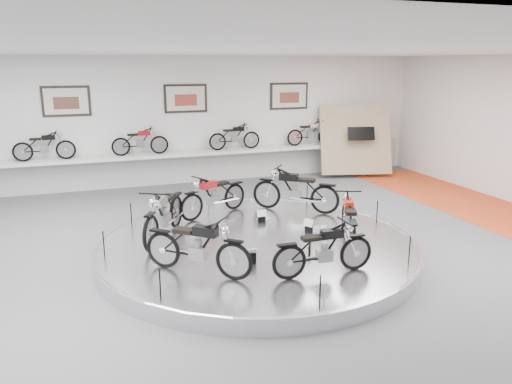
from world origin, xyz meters
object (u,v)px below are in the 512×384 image
object	(u,v)px
display_platform	(257,248)
bike_c	(164,213)
bike_d	(197,246)
shelf	(189,154)
bike_a	(295,190)
bike_b	(214,195)
bike_f	(349,219)
bike_e	(324,249)

from	to	relation	value
display_platform	bike_c	bearing A→B (deg)	156.30
bike_d	display_platform	bearing A→B (deg)	80.44
shelf	bike_a	size ratio (longest dim) A/B	6.05
bike_a	bike_d	world-z (taller)	bike_a
display_platform	shelf	xyz separation A→B (m)	(0.00, 6.40, 0.85)
shelf	display_platform	bearing A→B (deg)	-90.00
display_platform	bike_c	size ratio (longest dim) A/B	3.50
bike_a	shelf	bearing A→B (deg)	-32.53
bike_b	bike_f	bearing A→B (deg)	100.93
bike_a	bike_b	world-z (taller)	bike_a
bike_f	bike_c	bearing A→B (deg)	89.84
bike_b	bike_e	size ratio (longest dim) A/B	1.06
display_platform	bike_f	bearing A→B (deg)	-22.89
bike_e	bike_c	bearing A→B (deg)	129.86
display_platform	bike_e	bearing A→B (deg)	-75.49
bike_c	bike_b	bearing A→B (deg)	161.75
shelf	bike_b	bearing A→B (deg)	-94.75
display_platform	shelf	size ratio (longest dim) A/B	0.58
display_platform	bike_a	world-z (taller)	bike_a
bike_a	bike_e	bearing A→B (deg)	112.77
bike_b	bike_f	xyz separation A→B (m)	(2.04, -2.70, -0.00)
bike_a	bike_d	distance (m)	4.17
shelf	bike_b	world-z (taller)	bike_b
bike_f	bike_d	bearing A→B (deg)	121.89
shelf	bike_f	distance (m)	7.30
bike_a	bike_e	distance (m)	3.73
bike_e	bike_f	distance (m)	1.69
shelf	bike_d	xyz separation A→B (m)	(-1.49, -7.59, -0.20)
display_platform	bike_d	size ratio (longest dim) A/B	3.76
shelf	bike_d	size ratio (longest dim) A/B	6.46
shelf	bike_c	distance (m)	5.90
bike_c	shelf	bearing A→B (deg)	-167.59
display_platform	bike_e	size ratio (longest dim) A/B	4.10
bike_e	bike_f	world-z (taller)	bike_f
shelf	bike_f	xyz separation A→B (m)	(1.67, -7.11, -0.21)
bike_d	bike_e	bearing A→B (deg)	21.36
bike_b	bike_c	world-z (taller)	bike_c
bike_c	bike_e	size ratio (longest dim) A/B	1.17
display_platform	bike_f	size ratio (longest dim) A/B	3.86
bike_b	bike_e	world-z (taller)	bike_b
shelf	bike_d	world-z (taller)	bike_d
bike_b	shelf	bearing A→B (deg)	-120.79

